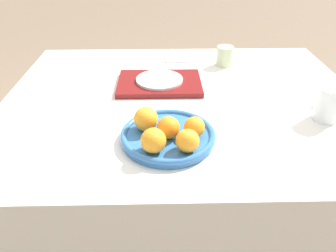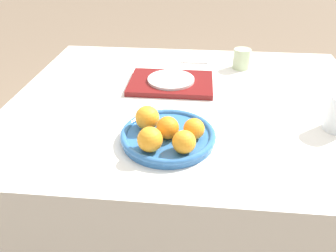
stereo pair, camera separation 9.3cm
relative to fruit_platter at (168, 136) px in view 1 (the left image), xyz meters
The scene contains 13 objects.
ground_plane 0.84m from the fruit_platter, 77.35° to the left, with size 12.00×12.00×0.00m, color #7A6651.
table 0.49m from the fruit_platter, 77.35° to the left, with size 1.29×1.04×0.77m.
fruit_platter is the anchor object (origin of this frame).
orange_0 0.08m from the fruit_platter, 156.18° to the left, with size 0.07×0.07×0.07m.
orange_1 0.04m from the fruit_platter, 88.20° to the right, with size 0.06×0.06×0.06m.
orange_2 0.08m from the fruit_platter, ahead, with size 0.06×0.06×0.06m.
orange_3 0.10m from the fruit_platter, 116.79° to the right, with size 0.07×0.07×0.07m.
orange_4 0.10m from the fruit_platter, 57.67° to the right, with size 0.06×0.06×0.06m.
water_glass 0.52m from the fruit_platter, 12.22° to the left, with size 0.08×0.08×0.11m.
serving_tray 0.37m from the fruit_platter, 93.76° to the left, with size 0.32×0.23×0.02m.
side_plate 0.37m from the fruit_platter, 93.76° to the left, with size 0.18×0.18×0.01m.
cup_1 0.63m from the fruit_platter, 65.67° to the left, with size 0.07×0.07×0.08m.
napkin 0.67m from the fruit_platter, 84.68° to the left, with size 0.12×0.11×0.01m.
Camera 1 is at (-0.08, -1.05, 1.32)m, focal length 35.00 mm.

